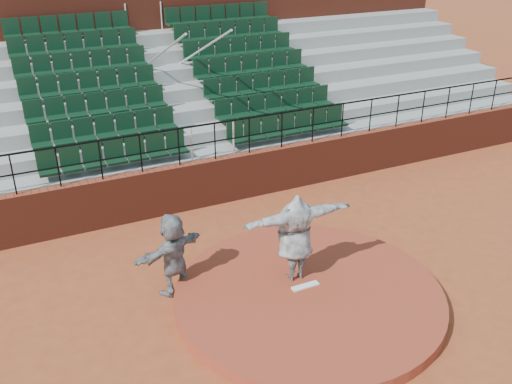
{
  "coord_description": "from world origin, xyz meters",
  "views": [
    {
      "loc": [
        -5.15,
        -8.19,
        7.13
      ],
      "look_at": [
        0.0,
        2.5,
        1.4
      ],
      "focal_mm": 40.0,
      "sensor_mm": 36.0,
      "label": 1
    }
  ],
  "objects": [
    {
      "name": "wall_railing",
      "position": [
        0.0,
        5.0,
        2.03
      ],
      "size": [
        24.04,
        0.05,
        1.03
      ],
      "color": "black",
      "rests_on": "boundary_wall"
    },
    {
      "name": "ground",
      "position": [
        0.0,
        0.0,
        0.0
      ],
      "size": [
        90.0,
        90.0,
        0.0
      ],
      "primitive_type": "plane",
      "color": "#964221",
      "rests_on": "ground"
    },
    {
      "name": "pitching_rubber",
      "position": [
        0.0,
        0.15,
        0.27
      ],
      "size": [
        0.6,
        0.15,
        0.03
      ],
      "primitive_type": "cube",
      "color": "white",
      "rests_on": "pitchers_mound"
    },
    {
      "name": "pitcher",
      "position": [
        -0.03,
        0.57,
        1.22
      ],
      "size": [
        2.4,
        0.73,
        1.94
      ],
      "primitive_type": "imported",
      "rotation": [
        0.0,
        0.0,
        3.11
      ],
      "color": "black",
      "rests_on": "pitchers_mound"
    },
    {
      "name": "boundary_wall",
      "position": [
        0.0,
        5.0,
        0.65
      ],
      "size": [
        24.0,
        0.3,
        1.3
      ],
      "primitive_type": "cube",
      "color": "maroon",
      "rests_on": "ground"
    },
    {
      "name": "pitchers_mound",
      "position": [
        0.0,
        0.0,
        0.12
      ],
      "size": [
        5.5,
        5.5,
        0.25
      ],
      "primitive_type": "cylinder",
      "color": "#953621",
      "rests_on": "ground"
    },
    {
      "name": "seating_deck",
      "position": [
        0.0,
        8.64,
        1.45
      ],
      "size": [
        24.0,
        5.97,
        4.63
      ],
      "color": "gray",
      "rests_on": "ground"
    },
    {
      "name": "fielder",
      "position": [
        -2.35,
        1.54,
        0.9
      ],
      "size": [
        1.75,
        1.09,
        1.8
      ],
      "primitive_type": "imported",
      "rotation": [
        0.0,
        0.0,
        3.51
      ],
      "color": "black",
      "rests_on": "ground"
    },
    {
      "name": "press_box_facade",
      "position": [
        0.0,
        12.6,
        3.55
      ],
      "size": [
        24.0,
        3.0,
        7.1
      ],
      "primitive_type": "cube",
      "color": "maroon",
      "rests_on": "ground"
    }
  ]
}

